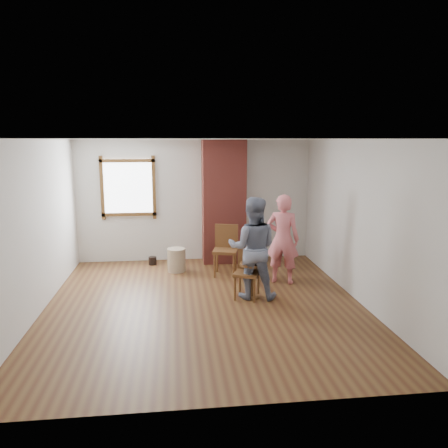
{
  "coord_description": "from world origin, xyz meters",
  "views": [
    {
      "loc": [
        -0.46,
        -6.6,
        2.59
      ],
      "look_at": [
        0.41,
        0.8,
        1.15
      ],
      "focal_mm": 35.0,
      "sensor_mm": 36.0,
      "label": 1
    }
  ],
  "objects": [
    {
      "name": "brick_chimney",
      "position": [
        0.6,
        2.5,
        1.3
      ],
      "size": [
        0.9,
        0.5,
        2.6
      ],
      "primitive_type": "cube",
      "color": "#A5433A",
      "rests_on": "ground"
    },
    {
      "name": "dark_pot",
      "position": [
        -0.93,
        2.4,
        0.08
      ],
      "size": [
        0.19,
        0.19,
        0.17
      ],
      "primitive_type": "cylinder",
      "rotation": [
        0.0,
        0.0,
        0.13
      ],
      "color": "black",
      "rests_on": "ground"
    },
    {
      "name": "person_pink",
      "position": [
        1.5,
        0.95,
        0.82
      ],
      "size": [
        0.71,
        0.61,
        1.64
      ],
      "primitive_type": "imported",
      "rotation": [
        0.0,
        0.0,
        2.71
      ],
      "color": "#E27179",
      "rests_on": "ground"
    },
    {
      "name": "dining_chair_right",
      "position": [
        0.75,
        0.28,
        0.48
      ],
      "size": [
        0.52,
        0.52,
        0.85
      ],
      "rotation": [
        0.0,
        0.0,
        -0.4
      ],
      "color": "brown",
      "rests_on": "ground"
    },
    {
      "name": "stoneware_crock",
      "position": [
        -0.42,
        1.87,
        0.23
      ],
      "size": [
        0.45,
        0.45,
        0.47
      ],
      "primitive_type": "cylinder",
      "rotation": [
        0.0,
        0.0,
        -0.27
      ],
      "color": "tan",
      "rests_on": "ground"
    },
    {
      "name": "ground",
      "position": [
        0.0,
        0.0,
        0.0
      ],
      "size": [
        5.5,
        5.5,
        0.0
      ],
      "primitive_type": "plane",
      "color": "brown",
      "rests_on": "ground"
    },
    {
      "name": "side_table",
      "position": [
        0.8,
        0.22,
        0.4
      ],
      "size": [
        0.4,
        0.4,
        0.6
      ],
      "color": "brown",
      "rests_on": "ground"
    },
    {
      "name": "cake_plate",
      "position": [
        0.8,
        0.22,
        0.6
      ],
      "size": [
        0.18,
        0.18,
        0.01
      ],
      "primitive_type": "cylinder",
      "color": "white",
      "rests_on": "side_table"
    },
    {
      "name": "room_shell",
      "position": [
        -0.06,
        0.61,
        1.81
      ],
      "size": [
        5.04,
        5.52,
        2.62
      ],
      "color": "silver",
      "rests_on": "ground"
    },
    {
      "name": "cake_slice",
      "position": [
        0.81,
        0.22,
        0.64
      ],
      "size": [
        0.08,
        0.07,
        0.06
      ],
      "primitive_type": "cube",
      "color": "white",
      "rests_on": "cake_plate"
    },
    {
      "name": "dining_chair_left",
      "position": [
        0.53,
        1.58,
        0.54
      ],
      "size": [
        0.55,
        0.55,
        0.97
      ],
      "rotation": [
        0.0,
        0.0,
        -0.23
      ],
      "color": "brown",
      "rests_on": "ground"
    },
    {
      "name": "man",
      "position": [
        0.82,
        0.25,
        0.84
      ],
      "size": [
        0.94,
        0.8,
        1.69
      ],
      "primitive_type": "imported",
      "rotation": [
        0.0,
        0.0,
        2.92
      ],
      "color": "#161F3E",
      "rests_on": "ground"
    }
  ]
}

